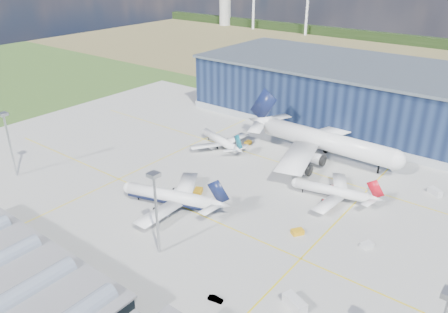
{
  "coord_description": "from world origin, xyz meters",
  "views": [
    {
      "loc": [
        79.2,
        -91.95,
        69.68
      ],
      "look_at": [
        0.31,
        9.57,
        10.0
      ],
      "focal_mm": 35.0,
      "sensor_mm": 36.0,
      "label": 1
    }
  ],
  "objects_px": {
    "hangar": "(342,93)",
    "gse_tug_a": "(198,192)",
    "gse_van_b": "(435,192)",
    "car_b": "(215,299)",
    "light_mast_center": "(156,201)",
    "light_mast_west": "(8,134)",
    "gse_van_a": "(295,303)",
    "airliner_navy": "(170,190)",
    "airliner_red": "(332,186)",
    "gse_tug_b": "(297,232)",
    "gse_tug_c": "(248,143)",
    "gse_cart_a": "(367,245)",
    "airliner_regional": "(220,136)",
    "airliner_widebody": "(327,132)"
  },
  "relations": [
    {
      "from": "light_mast_west",
      "to": "airliner_red",
      "type": "distance_m",
      "value": 107.03
    },
    {
      "from": "gse_van_b",
      "to": "car_b",
      "type": "distance_m",
      "value": 83.73
    },
    {
      "from": "airliner_navy",
      "to": "airliner_red",
      "type": "xyz_separation_m",
      "value": [
        36.46,
        34.0,
        -1.11
      ]
    },
    {
      "from": "hangar",
      "to": "gse_van_a",
      "type": "distance_m",
      "value": 128.82
    },
    {
      "from": "gse_tug_a",
      "to": "car_b",
      "type": "relative_size",
      "value": 1.12
    },
    {
      "from": "gse_van_b",
      "to": "airliner_red",
      "type": "bearing_deg",
      "value": 165.83
    },
    {
      "from": "gse_van_a",
      "to": "airliner_widebody",
      "type": "bearing_deg",
      "value": 42.62
    },
    {
      "from": "hangar",
      "to": "gse_tug_a",
      "type": "height_order",
      "value": "hangar"
    },
    {
      "from": "light_mast_west",
      "to": "light_mast_center",
      "type": "distance_m",
      "value": 70.0
    },
    {
      "from": "airliner_navy",
      "to": "airliner_red",
      "type": "distance_m",
      "value": 49.86
    },
    {
      "from": "airliner_widebody",
      "to": "airliner_regional",
      "type": "height_order",
      "value": "airliner_widebody"
    },
    {
      "from": "light_mast_west",
      "to": "gse_cart_a",
      "type": "relative_size",
      "value": 7.34
    },
    {
      "from": "gse_tug_a",
      "to": "car_b",
      "type": "bearing_deg",
      "value": -71.85
    },
    {
      "from": "airliner_regional",
      "to": "car_b",
      "type": "height_order",
      "value": "airliner_regional"
    },
    {
      "from": "gse_van_a",
      "to": "gse_van_b",
      "type": "relative_size",
      "value": 1.28
    },
    {
      "from": "hangar",
      "to": "car_b",
      "type": "bearing_deg",
      "value": -77.19
    },
    {
      "from": "airliner_regional",
      "to": "gse_tug_b",
      "type": "xyz_separation_m",
      "value": [
        53.72,
        -33.89,
        -3.82
      ]
    },
    {
      "from": "airliner_widebody",
      "to": "airliner_regional",
      "type": "distance_m",
      "value": 41.27
    },
    {
      "from": "gse_van_a",
      "to": "gse_cart_a",
      "type": "relative_size",
      "value": 1.84
    },
    {
      "from": "gse_tug_b",
      "to": "gse_tug_c",
      "type": "bearing_deg",
      "value": 171.49
    },
    {
      "from": "gse_van_a",
      "to": "gse_tug_a",
      "type": "bearing_deg",
      "value": 84.52
    },
    {
      "from": "airliner_red",
      "to": "gse_tug_c",
      "type": "xyz_separation_m",
      "value": [
        -45.38,
        19.72,
        -4.05
      ]
    },
    {
      "from": "light_mast_west",
      "to": "gse_van_a",
      "type": "bearing_deg",
      "value": 2.29
    },
    {
      "from": "airliner_navy",
      "to": "gse_van_a",
      "type": "relative_size",
      "value": 6.2
    },
    {
      "from": "light_mast_center",
      "to": "car_b",
      "type": "relative_size",
      "value": 6.6
    },
    {
      "from": "car_b",
      "to": "gse_tug_b",
      "type": "bearing_deg",
      "value": -14.87
    },
    {
      "from": "airliner_red",
      "to": "gse_tug_b",
      "type": "xyz_separation_m",
      "value": [
        1.1,
        -23.04,
        -4.02
      ]
    },
    {
      "from": "airliner_navy",
      "to": "car_b",
      "type": "distance_m",
      "value": 42.66
    },
    {
      "from": "gse_cart_a",
      "to": "gse_tug_a",
      "type": "bearing_deg",
      "value": -150.09
    },
    {
      "from": "airliner_red",
      "to": "gse_van_b",
      "type": "distance_m",
      "value": 34.22
    },
    {
      "from": "hangar",
      "to": "gse_tug_a",
      "type": "bearing_deg",
      "value": -92.87
    },
    {
      "from": "airliner_red",
      "to": "gse_tug_c",
      "type": "relative_size",
      "value": 9.33
    },
    {
      "from": "gse_tug_b",
      "to": "gse_tug_c",
      "type": "distance_m",
      "value": 63.16
    },
    {
      "from": "light_mast_center",
      "to": "airliner_navy",
      "type": "relative_size",
      "value": 0.64
    },
    {
      "from": "gse_van_a",
      "to": "car_b",
      "type": "height_order",
      "value": "gse_van_a"
    },
    {
      "from": "airliner_navy",
      "to": "hangar",
      "type": "bearing_deg",
      "value": -110.5
    },
    {
      "from": "airliner_navy",
      "to": "car_b",
      "type": "relative_size",
      "value": 10.27
    },
    {
      "from": "airliner_red",
      "to": "airliner_navy",
      "type": "bearing_deg",
      "value": 31.48
    },
    {
      "from": "hangar",
      "to": "light_mast_center",
      "type": "bearing_deg",
      "value": -86.7
    },
    {
      "from": "airliner_red",
      "to": "gse_tug_a",
      "type": "xyz_separation_m",
      "value": [
        -34.93,
        -23.02,
        -3.92
      ]
    },
    {
      "from": "gse_tug_a",
      "to": "gse_tug_b",
      "type": "relative_size",
      "value": 1.19
    },
    {
      "from": "airliner_regional",
      "to": "gse_van_a",
      "type": "height_order",
      "value": "airliner_regional"
    },
    {
      "from": "airliner_widebody",
      "to": "gse_tug_a",
      "type": "xyz_separation_m",
      "value": [
        -19.9,
        -49.78,
        -9.8
      ]
    },
    {
      "from": "airliner_red",
      "to": "gse_tug_b",
      "type": "relative_size",
      "value": 8.86
    },
    {
      "from": "light_mast_west",
      "to": "airliner_widebody",
      "type": "height_order",
      "value": "light_mast_west"
    },
    {
      "from": "gse_tug_c",
      "to": "car_b",
      "type": "xyz_separation_m",
      "value": [
        44.69,
        -76.37,
        -0.11
      ]
    },
    {
      "from": "gse_tug_c",
      "to": "airliner_regional",
      "type": "bearing_deg",
      "value": -134.7
    },
    {
      "from": "airliner_widebody",
      "to": "gse_van_b",
      "type": "height_order",
      "value": "airliner_widebody"
    },
    {
      "from": "gse_tug_a",
      "to": "airliner_widebody",
      "type": "bearing_deg",
      "value": 40.84
    },
    {
      "from": "airliner_navy",
      "to": "gse_tug_b",
      "type": "xyz_separation_m",
      "value": [
        37.56,
        10.96,
        -5.12
      ]
    }
  ]
}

